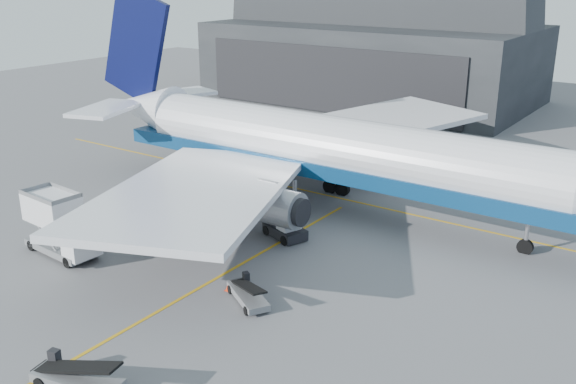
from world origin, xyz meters
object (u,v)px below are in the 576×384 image
Objects in this scene: airliner at (317,147)px; belt_loader_b at (248,294)px; catering_truck at (59,225)px; pushback_tug at (286,230)px; belt_loader_a at (77,378)px.

airliner reaches higher than belt_loader_b.
belt_loader_b is at bearing 11.95° from catering_truck.
pushback_tug is 0.94× the size of belt_loader_b.
belt_loader_b is at bearing -48.12° from pushback_tug.
airliner is 9.50m from pushback_tug.
catering_truck reaches higher than pushback_tug.
belt_loader_a is (2.46, -22.00, -0.02)m from pushback_tug.
airliner is at bearing 140.06° from belt_loader_b.
belt_loader_a is 1.22× the size of belt_loader_b.
belt_loader_b is (6.18, -17.80, -4.86)m from airliner.
airliner reaches higher than belt_loader_a.
airliner is 12.62× the size of belt_loader_b.
belt_loader_b is (3.97, -9.88, -0.10)m from pushback_tug.
catering_truck is at bearing -116.13° from airliner.
airliner is 10.31× the size of belt_loader_a.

